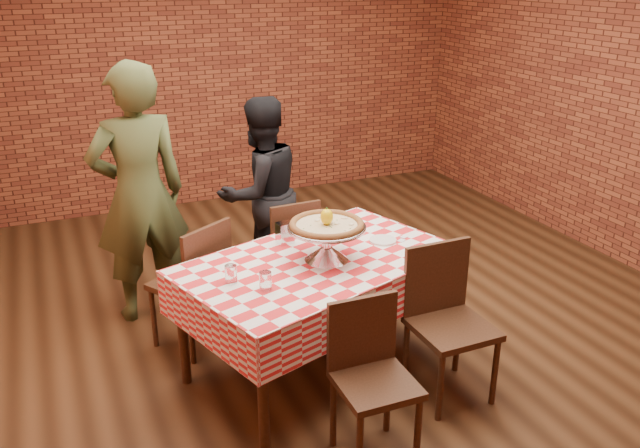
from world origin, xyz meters
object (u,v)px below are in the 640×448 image
Objects in this scene: pizza at (327,226)px; water_glass_left at (265,281)px; condiment_caddy at (285,233)px; chair_near_right at (452,327)px; pizza_stand at (327,243)px; table at (318,315)px; diner_black at (261,193)px; chair_far_left at (190,284)px; chair_near_left at (376,388)px; water_glass_right at (231,274)px; chair_far_right at (287,251)px; diner_olive at (139,195)px.

pizza is 4.16× the size of water_glass_left.
chair_near_right is (0.70, -0.89, -0.37)m from condiment_caddy.
pizza_stand is 0.88m from chair_near_right.
pizza is (0.05, -0.03, 0.60)m from table.
pizza_stand reaches higher than table.
chair_near_right is 0.61× the size of diner_black.
chair_far_left is 1.08m from diner_black.
condiment_caddy reaches higher than table.
pizza_stand is 1.08× the size of pizza.
pizza reaches higher than chair_far_left.
condiment_caddy is 0.16× the size of chair_near_left.
water_glass_right is 0.13× the size of chair_far_right.
water_glass_right is 1.28m from diner_olive.
chair_near_left is at bearing -155.39° from chair_near_right.
chair_near_right is at bearing 105.36° from chair_far_right.
chair_near_right is 1.07× the size of chair_far_right.
water_glass_right is (-0.57, -0.10, 0.44)m from table.
condiment_caddy is 0.15× the size of chair_far_left.
diner_olive reaches higher than pizza_stand.
chair_near_left is 0.94× the size of chair_near_right.
chair_far_right is at bearing 84.76° from pizza.
water_glass_right reaches higher than chair_far_right.
chair_near_right is 1.54m from chair_far_right.
diner_olive is at bearing 124.42° from condiment_caddy.
diner_black is (0.18, 1.00, -0.07)m from condiment_caddy.
pizza is at bearing 26.40° from water_glass_left.
diner_black is (-0.52, 1.89, 0.30)m from chair_near_right.
chair_near_left is (-0.11, -0.87, -0.43)m from pizza_stand.
chair_near_right is 0.49× the size of diner_olive.
pizza reaches higher than chair_far_right.
diner_black is (0.08, 1.31, 0.38)m from table.
condiment_caddy is at bearing 92.69° from chair_near_left.
table is at bearing 135.71° from chair_near_right.
table is 1.07× the size of diner_black.
chair_near_left is 0.47× the size of diner_olive.
condiment_caddy reaches higher than water_glass_left.
water_glass_left is 0.77× the size of condiment_caddy.
chair_near_left is 1.79m from chair_far_right.
water_glass_left is (-0.42, -0.26, 0.44)m from table.
water_glass_left is at bearing 100.83° from diner_olive.
diner_olive reaches higher than chair_far_left.
diner_black is (0.03, 1.34, -0.22)m from pizza.
diner_black is at bearing 88.56° from pizza.
diner_olive is (-0.44, 1.40, 0.11)m from water_glass_left.
pizza_stand reaches higher than chair_far_right.
chair_near_right is at bearing 105.92° from chair_far_left.
diner_olive is (-0.29, 1.25, 0.11)m from water_glass_right.
pizza_stand reaches higher than chair_near_left.
water_glass_right is at bearing 123.86° from chair_near_left.
chair_far_left is (-0.72, 0.62, -0.53)m from pizza.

